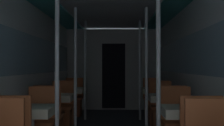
# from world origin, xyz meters

# --- Properties ---
(wall_left) EXTENTS (0.05, 9.73, 2.23)m
(wall_left) POSITION_xyz_m (-1.32, 3.46, 1.15)
(wall_left) COLOR silver
(wall_left) RESTS_ON ground_plane
(wall_right) EXTENTS (0.05, 9.73, 2.23)m
(wall_right) POSITION_xyz_m (1.32, 3.46, 1.15)
(wall_right) COLOR silver
(wall_right) RESTS_ON ground_plane
(bulkhead_far) EXTENTS (2.59, 0.09, 2.23)m
(bulkhead_far) POSITION_xyz_m (0.00, 7.43, 1.11)
(bulkhead_far) COLOR #A8A8A3
(bulkhead_far) RESTS_ON ground_plane
(dining_table_left_1) EXTENTS (0.58, 0.58, 0.71)m
(dining_table_left_1) POSITION_xyz_m (-0.95, 2.58, 0.58)
(dining_table_left_1) COLOR #4C4C51
(dining_table_left_1) RESTS_ON ground_plane
(support_pole_left_1) EXTENTS (0.05, 0.05, 2.23)m
(support_pole_left_1) POSITION_xyz_m (-0.62, 2.58, 1.11)
(support_pole_left_1) COLOR silver
(support_pole_left_1) RESTS_ON ground_plane
(dining_table_left_2) EXTENTS (0.58, 0.58, 0.71)m
(dining_table_left_2) POSITION_xyz_m (-0.95, 4.20, 0.58)
(dining_table_left_2) COLOR #4C4C51
(dining_table_left_2) RESTS_ON ground_plane
(chair_left_near_2) EXTENTS (0.42, 0.42, 0.91)m
(chair_left_near_2) POSITION_xyz_m (-0.95, 3.68, 0.29)
(chair_left_near_2) COLOR brown
(chair_left_near_2) RESTS_ON ground_plane
(chair_left_far_2) EXTENTS (0.42, 0.42, 0.91)m
(chair_left_far_2) POSITION_xyz_m (-0.95, 4.72, 0.29)
(chair_left_far_2) COLOR brown
(chair_left_far_2) RESTS_ON ground_plane
(support_pole_left_2) EXTENTS (0.05, 0.05, 2.23)m
(support_pole_left_2) POSITION_xyz_m (-0.62, 4.20, 1.11)
(support_pole_left_2) COLOR silver
(support_pole_left_2) RESTS_ON ground_plane
(dining_table_left_3) EXTENTS (0.58, 0.58, 0.71)m
(dining_table_left_3) POSITION_xyz_m (-0.95, 5.81, 0.58)
(dining_table_left_3) COLOR #4C4C51
(dining_table_left_3) RESTS_ON ground_plane
(chair_left_near_3) EXTENTS (0.42, 0.42, 0.91)m
(chair_left_near_3) POSITION_xyz_m (-0.95, 5.29, 0.29)
(chair_left_near_3) COLOR brown
(chair_left_near_3) RESTS_ON ground_plane
(chair_left_far_3) EXTENTS (0.42, 0.42, 0.91)m
(chair_left_far_3) POSITION_xyz_m (-0.95, 6.34, 0.29)
(chair_left_far_3) COLOR brown
(chair_left_far_3) RESTS_ON ground_plane
(support_pole_left_3) EXTENTS (0.05, 0.05, 2.23)m
(support_pole_left_3) POSITION_xyz_m (-0.62, 5.81, 1.11)
(support_pole_left_3) COLOR silver
(support_pole_left_3) RESTS_ON ground_plane
(dining_table_right_1) EXTENTS (0.58, 0.58, 0.71)m
(dining_table_right_1) POSITION_xyz_m (0.95, 2.58, 0.58)
(dining_table_right_1) COLOR #4C4C51
(dining_table_right_1) RESTS_ON ground_plane
(support_pole_right_1) EXTENTS (0.05, 0.05, 2.23)m
(support_pole_right_1) POSITION_xyz_m (0.62, 2.58, 1.11)
(support_pole_right_1) COLOR silver
(support_pole_right_1) RESTS_ON ground_plane
(dining_table_right_2) EXTENTS (0.58, 0.58, 0.71)m
(dining_table_right_2) POSITION_xyz_m (0.95, 4.20, 0.58)
(dining_table_right_2) COLOR #4C4C51
(dining_table_right_2) RESTS_ON ground_plane
(chair_right_near_2) EXTENTS (0.42, 0.42, 0.91)m
(chair_right_near_2) POSITION_xyz_m (0.95, 3.68, 0.29)
(chair_right_near_2) COLOR brown
(chair_right_near_2) RESTS_ON ground_plane
(chair_right_far_2) EXTENTS (0.42, 0.42, 0.91)m
(chair_right_far_2) POSITION_xyz_m (0.95, 4.72, 0.29)
(chair_right_far_2) COLOR brown
(chair_right_far_2) RESTS_ON ground_plane
(support_pole_right_2) EXTENTS (0.05, 0.05, 2.23)m
(support_pole_right_2) POSITION_xyz_m (0.62, 4.20, 1.11)
(support_pole_right_2) COLOR silver
(support_pole_right_2) RESTS_ON ground_plane
(dining_table_right_3) EXTENTS (0.58, 0.58, 0.71)m
(dining_table_right_3) POSITION_xyz_m (0.95, 5.81, 0.58)
(dining_table_right_3) COLOR #4C4C51
(dining_table_right_3) RESTS_ON ground_plane
(chair_right_near_3) EXTENTS (0.42, 0.42, 0.91)m
(chair_right_near_3) POSITION_xyz_m (0.95, 5.29, 0.29)
(chair_right_near_3) COLOR brown
(chair_right_near_3) RESTS_ON ground_plane
(chair_right_far_3) EXTENTS (0.42, 0.42, 0.91)m
(chair_right_far_3) POSITION_xyz_m (0.95, 6.34, 0.29)
(chair_right_far_3) COLOR brown
(chair_right_far_3) RESTS_ON ground_plane
(support_pole_right_3) EXTENTS (0.05, 0.05, 2.23)m
(support_pole_right_3) POSITION_xyz_m (0.62, 5.81, 1.11)
(support_pole_right_3) COLOR silver
(support_pole_right_3) RESTS_ON ground_plane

